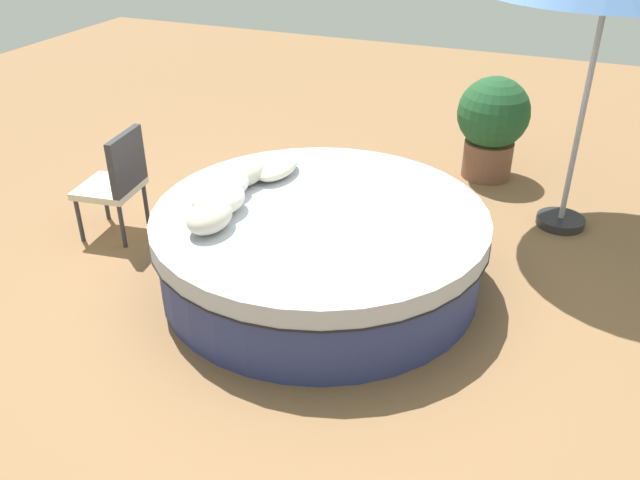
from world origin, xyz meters
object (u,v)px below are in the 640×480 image
at_px(throw_pillow_1, 246,171).
at_px(throw_pillow_4, 210,217).
at_px(round_bed, 320,246).
at_px(patio_chair, 118,178).
at_px(throw_pillow_2, 224,183).
at_px(throw_pillow_0, 276,166).
at_px(planter, 492,122).
at_px(throw_pillow_3, 218,198).

xyz_separation_m(throw_pillow_1, throw_pillow_4, (-0.83, -0.14, 0.00)).
relative_size(round_bed, patio_chair, 2.67).
bearing_deg(patio_chair, throw_pillow_2, -101.72).
bearing_deg(throw_pillow_0, planter, -35.15).
relative_size(throw_pillow_4, planter, 0.39).
bearing_deg(throw_pillow_3, patio_chair, 74.39).
distance_m(throw_pillow_2, throw_pillow_4, 0.58).
xyz_separation_m(throw_pillow_1, throw_pillow_2, (-0.28, 0.06, 0.00)).
relative_size(throw_pillow_1, throw_pillow_3, 1.08).
bearing_deg(throw_pillow_0, patio_chair, 107.89).
xyz_separation_m(throw_pillow_0, throw_pillow_1, (-0.23, 0.16, 0.03)).
distance_m(throw_pillow_2, patio_chair, 1.14).
height_order(throw_pillow_1, throw_pillow_2, throw_pillow_2).
height_order(throw_pillow_2, planter, planter).
distance_m(throw_pillow_1, planter, 2.87).
bearing_deg(throw_pillow_4, planter, -25.49).
bearing_deg(throw_pillow_1, round_bed, -108.46).
bearing_deg(throw_pillow_0, throw_pillow_3, 171.77).
bearing_deg(patio_chair, throw_pillow_0, -79.86).
relative_size(throw_pillow_1, planter, 0.45).
height_order(round_bed, throw_pillow_0, throw_pillow_0).
xyz_separation_m(throw_pillow_0, throw_pillow_3, (-0.78, 0.11, 0.03)).
relative_size(throw_pillow_4, patio_chair, 0.43).
relative_size(throw_pillow_3, planter, 0.41).
bearing_deg(planter, throw_pillow_1, 144.89).
distance_m(throw_pillow_4, patio_chair, 1.47).
bearing_deg(patio_chair, throw_pillow_1, -88.00).
xyz_separation_m(throw_pillow_4, patio_chair, (0.62, 1.32, -0.19)).
height_order(round_bed, throw_pillow_3, throw_pillow_3).
height_order(throw_pillow_1, planter, planter).
bearing_deg(throw_pillow_4, throw_pillow_2, 19.35).
distance_m(throw_pillow_0, throw_pillow_1, 0.28).
height_order(round_bed, patio_chair, patio_chair).
relative_size(throw_pillow_1, patio_chair, 0.49).
xyz_separation_m(round_bed, throw_pillow_1, (0.26, 0.77, 0.42)).
bearing_deg(patio_chair, planter, -55.75).
relative_size(throw_pillow_0, throw_pillow_3, 1.23).
distance_m(throw_pillow_0, planter, 2.59).
bearing_deg(throw_pillow_3, planter, -28.98).
bearing_deg(throw_pillow_1, throw_pillow_2, 168.73).
bearing_deg(round_bed, throw_pillow_0, 51.34).
xyz_separation_m(throw_pillow_1, patio_chair, (-0.20, 1.18, -0.18)).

